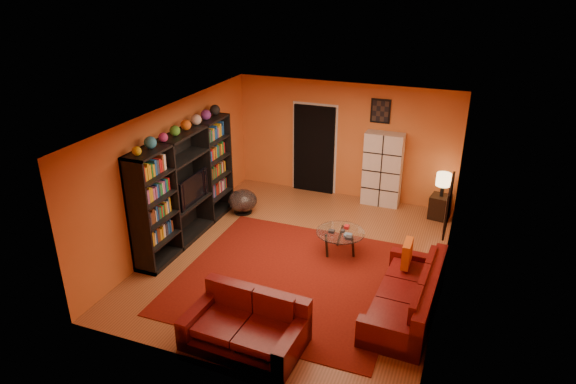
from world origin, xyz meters
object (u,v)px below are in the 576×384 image
at_px(tv, 189,188).
at_px(side_table, 440,207).
at_px(loveseat, 248,325).
at_px(storage_cabinet, 383,169).
at_px(entertainment_unit, 186,186).
at_px(table_lamp, 444,180).
at_px(bowl_chair, 243,201).
at_px(sofa, 410,297).
at_px(coffee_table, 340,234).

bearing_deg(tv, side_table, -60.60).
distance_m(loveseat, storage_cabinet, 5.30).
height_order(entertainment_unit, side_table, entertainment_unit).
height_order(loveseat, table_lamp, table_lamp).
bearing_deg(bowl_chair, loveseat, -63.46).
bearing_deg(loveseat, sofa, -50.95).
bearing_deg(tv, loveseat, -136.36).
height_order(tv, coffee_table, tv).
xyz_separation_m(sofa, coffee_table, (-1.47, 1.32, 0.12)).
height_order(entertainment_unit, sofa, entertainment_unit).
distance_m(sofa, table_lamp, 3.54).
bearing_deg(entertainment_unit, coffee_table, 7.34).
relative_size(tv, loveseat, 0.58).
bearing_deg(storage_cabinet, coffee_table, -95.58).
height_order(loveseat, coffee_table, loveseat).
bearing_deg(table_lamp, tv, -150.60).
height_order(sofa, table_lamp, table_lamp).
xyz_separation_m(tv, side_table, (4.45, 2.51, -0.75)).
xyz_separation_m(entertainment_unit, loveseat, (2.39, -2.41, -0.77)).
relative_size(sofa, coffee_table, 2.53).
xyz_separation_m(coffee_table, bowl_chair, (-2.40, 0.92, -0.13)).
distance_m(loveseat, table_lamp, 5.42).
height_order(entertainment_unit, tv, entertainment_unit).
bearing_deg(bowl_chair, storage_cabinet, 29.47).
bearing_deg(table_lamp, bowl_chair, -162.50).
relative_size(side_table, table_lamp, 1.00).
relative_size(entertainment_unit, coffee_table, 3.39).
bearing_deg(sofa, table_lamp, 91.20).
bearing_deg(coffee_table, side_table, 54.32).
bearing_deg(tv, entertainment_unit, 128.80).
bearing_deg(side_table, sofa, -91.40).
xyz_separation_m(storage_cabinet, bowl_chair, (-2.66, -1.50, -0.54)).
xyz_separation_m(entertainment_unit, bowl_chair, (0.54, 1.30, -0.78)).
bearing_deg(coffee_table, table_lamp, 54.32).
bearing_deg(loveseat, bowl_chair, 29.58).
height_order(loveseat, side_table, loveseat).
bearing_deg(storage_cabinet, table_lamp, -10.62).
bearing_deg(storage_cabinet, entertainment_unit, -138.37).
xyz_separation_m(tv, loveseat, (2.34, -2.45, -0.72)).
distance_m(coffee_table, side_table, 2.67).
relative_size(coffee_table, side_table, 1.77).
relative_size(entertainment_unit, table_lamp, 6.01).
bearing_deg(storage_cabinet, bowl_chair, -150.12).
height_order(tv, storage_cabinet, storage_cabinet).
bearing_deg(entertainment_unit, storage_cabinet, 41.22).
relative_size(storage_cabinet, side_table, 3.27).
relative_size(loveseat, bowl_chair, 2.69).
bearing_deg(bowl_chair, table_lamp, 17.50).
height_order(entertainment_unit, table_lamp, entertainment_unit).
bearing_deg(loveseat, storage_cabinet, -5.75).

